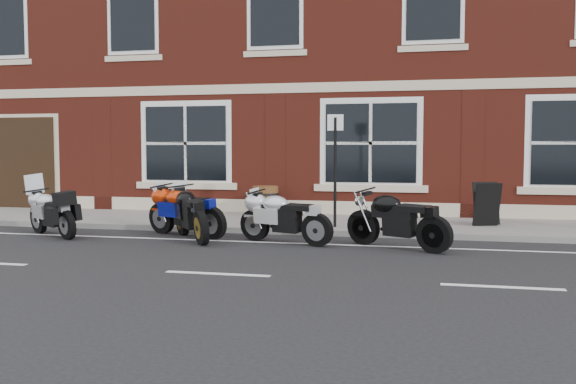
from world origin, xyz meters
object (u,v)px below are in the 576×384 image
object	(u,v)px
barrel_planter	(265,201)
parking_sign	(335,162)
moto_naked_black	(396,218)
moto_sport_silver	(284,216)
a_board_sign	(487,204)
moto_sport_black	(192,212)
moto_sport_red	(186,209)
moto_touring_silver	(52,211)

from	to	relation	value
barrel_planter	parking_sign	distance (m)	2.93
moto_naked_black	moto_sport_silver	bearing A→B (deg)	115.28
a_board_sign	barrel_planter	xyz separation A→B (m)	(-5.32, 0.83, -0.10)
parking_sign	moto_naked_black	bearing A→B (deg)	-53.53
moto_naked_black	moto_sport_black	bearing A→B (deg)	116.31
moto_sport_red	moto_naked_black	xyz separation A→B (m)	(4.40, -0.68, 0.01)
moto_sport_silver	barrel_planter	world-z (taller)	moto_sport_silver
moto_touring_silver	moto_sport_silver	xyz separation A→B (m)	(5.00, 0.07, 0.01)
moto_touring_silver	a_board_sign	bearing A→B (deg)	-39.34
moto_sport_red	barrel_planter	xyz separation A→B (m)	(0.90, 3.11, -0.06)
moto_sport_red	moto_sport_black	xyz separation A→B (m)	(0.30, -0.43, 0.00)
moto_sport_black	barrel_planter	distance (m)	3.59
moto_touring_silver	barrel_planter	world-z (taller)	moto_touring_silver
moto_sport_red	a_board_sign	xyz separation A→B (m)	(6.21, 2.28, 0.04)
moto_naked_black	moto_touring_silver	bearing A→B (deg)	119.03
moto_sport_red	moto_sport_black	size ratio (longest dim) A/B	1.11
moto_naked_black	barrel_planter	bearing A→B (deg)	72.57
moto_sport_red	a_board_sign	bearing A→B (deg)	-45.44
moto_naked_black	barrel_planter	world-z (taller)	moto_naked_black
moto_sport_black	moto_touring_silver	bearing A→B (deg)	146.82
a_board_sign	parking_sign	size ratio (longest dim) A/B	0.39
parking_sign	moto_sport_black	bearing A→B (deg)	-146.72
moto_touring_silver	moto_naked_black	bearing A→B (deg)	-57.76
barrel_planter	a_board_sign	bearing A→B (deg)	-8.89
moto_naked_black	parking_sign	bearing A→B (deg)	65.99
moto_sport_red	barrel_planter	distance (m)	3.24
moto_touring_silver	moto_sport_silver	world-z (taller)	moto_touring_silver
moto_touring_silver	parking_sign	world-z (taller)	parking_sign
moto_sport_black	a_board_sign	size ratio (longest dim) A/B	1.91
moto_sport_silver	a_board_sign	world-z (taller)	a_board_sign
moto_sport_silver	a_board_sign	distance (m)	4.86
moto_sport_black	a_board_sign	xyz separation A→B (m)	(5.91, 2.70, 0.04)
moto_sport_silver	moto_touring_silver	bearing A→B (deg)	110.59
moto_sport_black	parking_sign	world-z (taller)	parking_sign
moto_touring_silver	parking_sign	distance (m)	6.11
moto_naked_black	a_board_sign	bearing A→B (deg)	-1.74
moto_naked_black	parking_sign	distance (m)	2.63
parking_sign	moto_touring_silver	bearing A→B (deg)	-161.57
moto_sport_red	barrel_planter	world-z (taller)	moto_sport_red
moto_touring_silver	moto_sport_black	world-z (taller)	moto_touring_silver
moto_naked_black	a_board_sign	size ratio (longest dim) A/B	2.04
barrel_planter	moto_sport_black	bearing A→B (deg)	-99.54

